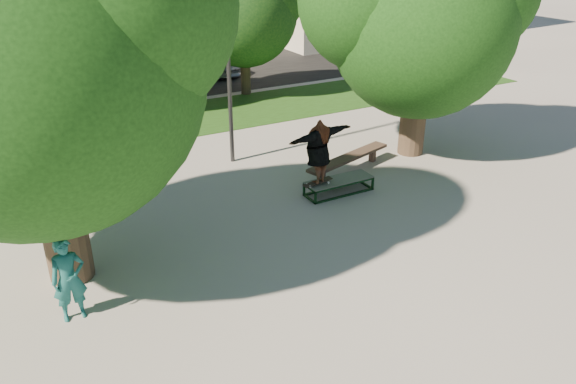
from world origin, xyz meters
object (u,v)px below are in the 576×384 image
tree_right (419,13)px  bench (348,159)px  tree_left (23,47)px  lamppost (228,53)px  bystander (69,279)px  grind_box (339,186)px  car_grey (114,78)px  car_dark (37,82)px  car_silver_b (206,54)px

tree_right → bench: 4.44m
tree_left → tree_right: (10.21, 1.99, -0.33)m
lamppost → bench: size_ratio=2.00×
tree_left → bystander: bearing=-94.0°
tree_right → grind_box: (-3.42, -1.42, -3.90)m
bystander → car_grey: bearing=72.8°
tree_left → bench: tree_left is taller
car_dark → car_silver_b: car_silver_b is taller
lamppost → car_dark: 11.15m
lamppost → car_silver_b: (3.71, 11.44, -2.40)m
tree_left → bench: bearing=11.5°
tree_left → car_dark: tree_left is taller
tree_left → lamppost: size_ratio=1.16×
lamppost → bench: 4.38m
car_grey → car_silver_b: bearing=32.0°
tree_right → car_grey: bearing=119.2°
tree_left → car_grey: 14.08m
grind_box → bench: 1.44m
tree_right → grind_box: bearing=-157.4°
car_grey → lamppost: bearing=-76.4°
tree_right → lamppost: 5.36m
tree_right → car_grey: 13.01m
tree_left → lamppost: bearing=36.4°
grind_box → car_silver_b: car_silver_b is taller
lamppost → car_dark: (-4.01, 10.10, -2.51)m
grind_box → car_silver_b: (2.21, 14.78, 0.56)m
bystander → car_dark: 15.53m
tree_right → car_grey: size_ratio=1.36×
tree_right → car_dark: (-8.93, 12.01, -3.46)m
bench → tree_right: bearing=-7.0°
tree_left → grind_box: tree_left is taller
bench → car_dark: 14.02m
tree_left → car_silver_b: 18.17m
tree_right → bystander: size_ratio=4.14×
car_dark → tree_right: bearing=-61.2°
grind_box → car_grey: size_ratio=0.37×
car_grey → bench: bearing=-65.9°
lamppost → bystander: bearing=-135.1°
bench → car_silver_b: car_silver_b is taller
bystander → bench: 8.47m
bystander → car_dark: size_ratio=0.41×
tree_left → bench: size_ratio=2.33×
grind_box → car_silver_b: bearing=81.5°
grind_box → bystander: bearing=-163.6°
car_grey → tree_left: bearing=-101.6°
car_dark → car_grey: size_ratio=0.80×
bystander → car_dark: bystander is taller
grind_box → tree_right: bearing=22.6°
car_dark → car_grey: bearing=-28.5°
grind_box → car_dark: (-5.51, 13.43, 0.45)m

